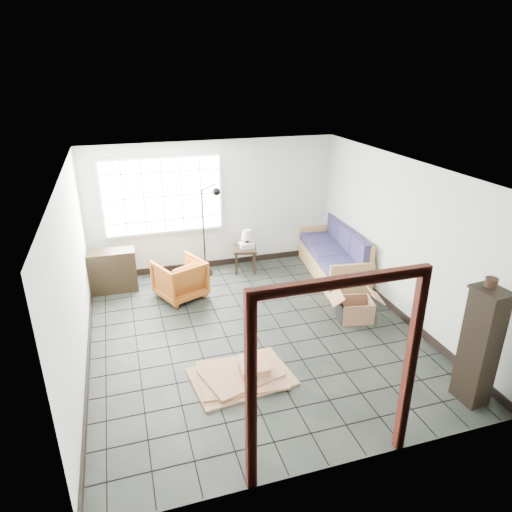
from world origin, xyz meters
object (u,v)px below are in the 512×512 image
object	(u,v)px
armchair	(180,277)
tall_shelf	(480,346)
futon_sofa	(336,257)
side_table	(245,252)

from	to	relation	value
armchair	tall_shelf	size ratio (longest dim) A/B	0.51
armchair	tall_shelf	world-z (taller)	tall_shelf
armchair	tall_shelf	bearing A→B (deg)	105.38
futon_sofa	armchair	bearing A→B (deg)	-171.01
side_table	tall_shelf	distance (m)	4.89
tall_shelf	futon_sofa	bearing A→B (deg)	84.06
side_table	futon_sofa	bearing A→B (deg)	-20.69
futon_sofa	armchair	xyz separation A→B (m)	(-3.14, -0.10, 0.04)
futon_sofa	armchair	world-z (taller)	futon_sofa
futon_sofa	side_table	xyz separation A→B (m)	(-1.71, 0.64, 0.06)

